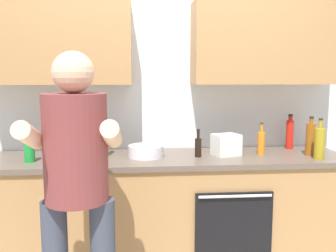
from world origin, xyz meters
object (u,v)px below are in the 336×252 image
Objects in this scene: bottle_hotsauce at (290,134)px; grocery_bag_produce at (226,145)px; knife_block at (78,141)px; bottle_soda at (29,150)px; bottle_juice at (261,143)px; bottle_vinegar at (104,138)px; cup_ceramic at (54,153)px; bottle_soy at (198,146)px; mixing_bowl at (146,151)px; person_standing at (77,178)px; bottle_oil at (320,143)px; bottle_syrup at (311,139)px.

bottle_hotsauce is 1.52× the size of grocery_bag_produce.
knife_block is 1.36× the size of grocery_bag_produce.
bottle_hotsauce is at bearing 8.74° from bottle_soda.
bottle_vinegar is at bearing 177.79° from bottle_juice.
cup_ceramic is (-1.58, -0.07, -0.04)m from bottle_juice.
bottle_hotsauce is at bearing 17.01° from bottle_soy.
bottle_juice is 1.29× the size of grocery_bag_produce.
bottle_soy is 0.80× the size of mixing_bowl.
bottle_soy is 1.07m from cup_ceramic.
person_standing is at bearing -69.44° from cup_ceramic.
bottle_soy is 0.95m from knife_block.
bottle_juice is at bearing -2.21° from bottle_vinegar.
bottle_soy is at bearing 44.35° from person_standing.
person_standing is at bearing -147.89° from bottle_juice.
bottle_oil reaches higher than bottle_hotsauce.
knife_block is (-0.14, 0.94, 0.04)m from person_standing.
cup_ceramic reaches higher than mixing_bowl.
person_standing is 7.16× the size of bottle_soda.
person_standing is 1.83m from bottle_syrup.
bottle_hotsauce reaches higher than knife_block.
cup_ceramic is 1.30m from grocery_bag_produce.
mixing_bowl is at bearing 174.32° from bottle_soy.
knife_block is at bearing 169.72° from bottle_soy.
mixing_bowl is (-1.28, 0.20, -0.08)m from bottle_oil.
mixing_bowl is at bearing -170.08° from bottle_hotsauce.
mixing_bowl is at bearing 64.11° from person_standing.
bottle_vinegar reaches higher than bottle_soy.
knife_block reaches higher than mixing_bowl.
bottle_soy is at bearing -162.99° from bottle_hotsauce.
bottle_syrup is at bearing 1.20° from bottle_soda.
knife_block is at bearing 37.44° from bottle_soda.
bottle_hotsauce is (0.32, 0.21, 0.03)m from bottle_juice.
bottle_syrup is 0.28m from bottle_hotsauce.
mixing_bowl is at bearing -8.93° from bottle_vinegar.
bottle_hotsauce is 1.92m from cup_ceramic.
bottle_syrup is 1.03× the size of bottle_hotsauce.
bottle_oil reaches higher than grocery_bag_produce.
bottle_oil is at bearing -82.90° from bottle_hotsauce.
person_standing is at bearing -155.72° from bottle_syrup.
bottle_juice reaches higher than mixing_bowl.
cup_ceramic is at bearing -124.22° from knife_block.
bottle_vinegar reaches higher than cup_ceramic.
bottle_juice is 0.39m from bottle_hotsauce.
mixing_bowl is at bearing 7.00° from bottle_soda.
bottle_oil is 1.04× the size of bottle_hotsauce.
bottle_soy is at bearing -7.14° from bottle_vinegar.
grocery_bag_produce is at bearing 179.69° from bottle_juice.
bottle_vinegar is 1.26× the size of knife_block.
mixing_bowl is 1.39× the size of grocery_bag_produce.
bottle_hotsauce is at bearing 32.35° from person_standing.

